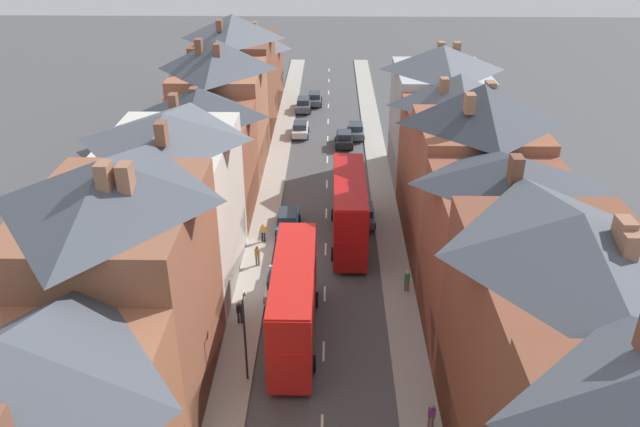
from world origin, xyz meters
TOP-DOWN VIEW (x-y plane):
  - pavement_left at (-5.10, 38.00)m, footprint 2.20×104.00m
  - pavement_right at (5.10, 38.00)m, footprint 2.20×104.00m
  - centre_line_dashes at (0.00, 36.00)m, footprint 0.14×97.80m
  - terrace_row_left at (-10.19, 30.10)m, footprint 8.00×84.47m
  - terrace_row_right at (10.19, 17.52)m, footprint 8.00×61.50m
  - double_decker_bus_lead at (-1.81, 19.28)m, footprint 2.74×10.80m
  - double_decker_bus_mid_street at (1.79, 31.45)m, footprint 2.74×10.80m
  - car_near_blue at (-3.10, 63.98)m, footprint 1.90×4.46m
  - car_near_silver at (-3.10, 54.96)m, footprint 1.90×3.97m
  - car_parked_left_a at (3.10, 54.65)m, footprint 1.90×4.18m
  - car_parked_right_a at (3.10, 34.42)m, footprint 1.90×4.09m
  - car_mid_black at (1.80, 51.93)m, footprint 1.90×3.90m
  - car_parked_left_b at (-3.10, 23.94)m, footprint 1.90×3.94m
  - car_mid_white at (-3.10, 33.12)m, footprint 1.90×4.13m
  - car_far_grey at (-1.80, 66.62)m, footprint 1.90×4.24m
  - pedestrian_near_right at (5.54, 11.90)m, footprint 0.36×0.22m
  - pedestrian_mid_left at (-5.34, 20.47)m, footprint 0.36×0.22m
  - pedestrian_mid_right at (5.61, 24.26)m, footprint 0.36×0.22m
  - pedestrian_far_left at (-4.96, 27.38)m, footprint 0.36×0.22m
  - pedestrian_far_right at (-4.87, 30.86)m, footprint 0.36×0.22m
  - street_lamp at (-4.25, 15.56)m, footprint 0.20×1.12m

SIDE VIEW (x-z plane):
  - centre_line_dashes at x=0.00m, z-range 0.00..0.01m
  - pavement_left at x=-5.10m, z-range 0.00..0.14m
  - pavement_right at x=5.10m, z-range 0.00..0.14m
  - car_parked_right_a at x=3.10m, z-range 0.01..1.60m
  - car_far_grey at x=-1.80m, z-range 0.01..1.60m
  - car_near_silver at x=-3.10m, z-range 0.01..1.63m
  - car_parked_left_a at x=3.10m, z-range 0.01..1.65m
  - car_mid_black at x=1.80m, z-range 0.00..1.65m
  - car_mid_white at x=-3.10m, z-range 0.01..1.66m
  - car_parked_left_b at x=-3.10m, z-range 0.00..1.67m
  - car_near_blue at x=-3.10m, z-range 0.01..1.69m
  - pedestrian_near_right at x=5.54m, z-range 0.23..1.84m
  - pedestrian_mid_left at x=-5.34m, z-range 0.23..1.84m
  - pedestrian_mid_right at x=5.61m, z-range 0.23..1.84m
  - pedestrian_far_left at x=-4.96m, z-range 0.23..1.84m
  - pedestrian_far_right at x=-4.87m, z-range 0.23..1.84m
  - double_decker_bus_lead at x=-1.81m, z-range 0.17..5.47m
  - double_decker_bus_mid_street at x=1.79m, z-range 0.17..5.47m
  - street_lamp at x=-4.25m, z-range 0.49..5.99m
  - terrace_row_left at x=-10.19m, z-range -1.04..13.04m
  - terrace_row_right at x=10.19m, z-range -0.66..13.85m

